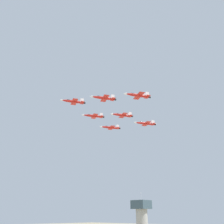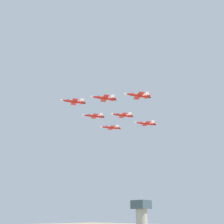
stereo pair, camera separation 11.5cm
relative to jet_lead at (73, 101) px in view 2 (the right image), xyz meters
The scene contains 7 objects.
jet_lead is the anchor object (origin of this frame).
jet_left_wingman 24.58m from the jet_lead, 18.63° to the left, with size 12.20×16.96×3.94m.
jet_right_wingman 24.72m from the jet_lead, 99.36° to the left, with size 12.17×16.57×3.87m.
jet_left_outer 49.23m from the jet_lead, 18.63° to the left, with size 12.04×17.05×3.95m.
jet_right_outer 49.37m from the jet_lead, 99.36° to the left, with size 12.25×16.84×3.93m.
jet_slot_rear 37.89m from the jet_lead, 58.99° to the left, with size 11.58×16.52×3.82m.
jet_trailing 57.12m from the jet_lead, 58.99° to the left, with size 12.00×16.39×3.83m.
Camera 2 is at (120.83, -80.01, 21.74)m, focal length 40.83 mm.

